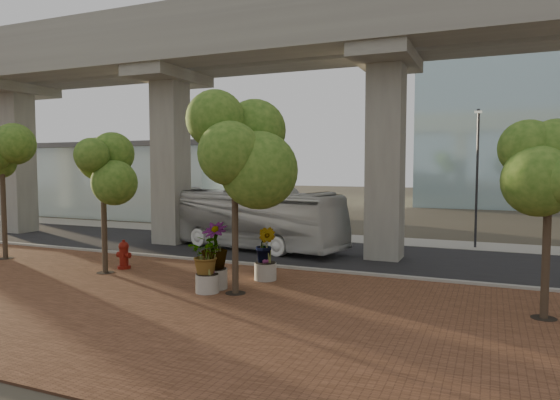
% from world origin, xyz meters
% --- Properties ---
extents(ground, '(160.00, 160.00, 0.00)m').
position_xyz_m(ground, '(0.00, 0.00, 0.00)').
color(ground, '#393529').
rests_on(ground, ground).
extents(brick_plaza, '(70.00, 13.00, 0.06)m').
position_xyz_m(brick_plaza, '(0.00, -8.00, 0.03)').
color(brick_plaza, brown).
rests_on(brick_plaza, ground).
extents(asphalt_road, '(90.00, 8.00, 0.04)m').
position_xyz_m(asphalt_road, '(0.00, 2.00, 0.02)').
color(asphalt_road, black).
rests_on(asphalt_road, ground).
extents(curb_strip, '(70.00, 0.25, 0.16)m').
position_xyz_m(curb_strip, '(0.00, -2.00, 0.08)').
color(curb_strip, '#98958E').
rests_on(curb_strip, ground).
extents(far_sidewalk, '(90.00, 3.00, 0.06)m').
position_xyz_m(far_sidewalk, '(0.00, 7.50, 0.03)').
color(far_sidewalk, '#98958E').
rests_on(far_sidewalk, ground).
extents(transit_viaduct, '(72.00, 5.60, 12.40)m').
position_xyz_m(transit_viaduct, '(0.00, 2.00, 7.29)').
color(transit_viaduct, '#98978A').
rests_on(transit_viaduct, ground).
extents(station_pavilion, '(23.00, 13.00, 6.30)m').
position_xyz_m(station_pavilion, '(-20.00, 16.00, 3.22)').
color(station_pavilion, silver).
rests_on(station_pavilion, ground).
extents(transit_bus, '(11.74, 5.06, 3.19)m').
position_xyz_m(transit_bus, '(-1.49, 2.19, 1.59)').
color(transit_bus, silver).
rests_on(transit_bus, ground).
extents(fire_hydrant, '(0.61, 0.55, 1.22)m').
position_xyz_m(fire_hydrant, '(-3.63, -4.77, 0.65)').
color(fire_hydrant, maroon).
rests_on(fire_hydrant, ground).
extents(planter_front, '(1.80, 1.80, 1.98)m').
position_xyz_m(planter_front, '(1.70, -6.81, 1.26)').
color(planter_front, gray).
rests_on(planter_front, ground).
extents(planter_right, '(2.20, 2.20, 2.35)m').
position_xyz_m(planter_right, '(1.65, -6.23, 1.48)').
color(planter_right, '#9D988E').
rests_on(planter_right, ground).
extents(planter_left, '(1.86, 1.86, 2.05)m').
position_xyz_m(planter_left, '(2.75, -4.33, 1.30)').
color(planter_left, '#A49D94').
rests_on(planter_left, ground).
extents(street_tree_far_west, '(3.34, 3.34, 6.51)m').
position_xyz_m(street_tree_far_west, '(-10.29, -5.14, 5.02)').
color(street_tree_far_west, '#4B3B2A').
rests_on(street_tree_far_west, ground).
extents(street_tree_near_west, '(3.09, 3.09, 5.56)m').
position_xyz_m(street_tree_near_west, '(-3.79, -5.71, 4.19)').
color(street_tree_near_west, '#4B3B2A').
rests_on(street_tree_near_west, ground).
extents(street_tree_near_east, '(4.39, 4.39, 6.87)m').
position_xyz_m(street_tree_near_east, '(2.64, -6.54, 4.91)').
color(street_tree_near_east, '#4B3B2A').
rests_on(street_tree_near_east, ground).
extents(street_tree_far_east, '(2.98, 2.98, 5.70)m').
position_xyz_m(street_tree_far_east, '(12.06, -5.55, 4.37)').
color(street_tree_far_east, '#4B3B2A').
rests_on(street_tree_far_east, ground).
extents(streetlamp_west, '(0.40, 1.16, 8.02)m').
position_xyz_m(streetlamp_west, '(-10.22, 7.01, 4.68)').
color(streetlamp_west, '#2E2D32').
rests_on(streetlamp_west, ground).
extents(streetlamp_east, '(0.36, 1.05, 7.23)m').
position_xyz_m(streetlamp_east, '(9.86, 6.85, 4.23)').
color(streetlamp_east, '#28292D').
rests_on(streetlamp_east, ground).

